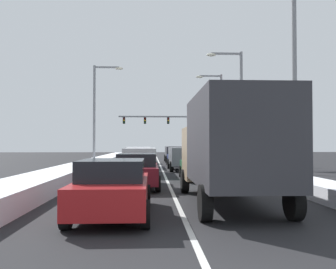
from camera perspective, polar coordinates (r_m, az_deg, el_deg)
name	(u,v)px	position (r m, az deg, el deg)	size (l,w,h in m)	color
ground_plane	(164,174)	(23.91, -0.64, -6.12)	(128.02, 128.02, 0.00)	black
lane_stripe_between_right_lane_and_center_lane	(162,169)	(28.81, -1.00, -5.33)	(0.14, 54.16, 0.01)	silver
snow_bank_right_shoulder	(228,165)	(29.44, 9.40, -4.70)	(1.47, 54.16, 0.55)	white
snow_bank_left_shoulder	(94,164)	(29.12, -11.52, -4.61)	(1.98, 54.16, 0.67)	white
box_truck_right_lane_nearest	(229,145)	(11.73, 9.47, -1.60)	(2.53, 7.20, 3.36)	#937F60
sedan_green_right_lane_second	(200,165)	(20.01, 4.98, -4.82)	(2.00, 4.50, 1.51)	#1E5633
suv_gray_right_lane_third	(183,156)	(26.94, 2.38, -3.44)	(2.16, 4.90, 1.67)	slate
sedan_navy_right_lane_fourth	(178,157)	(32.82, 1.61, -3.54)	(2.00, 4.50, 1.51)	navy
suv_charcoal_right_lane_fifth	(175,153)	(39.45, 1.06, -2.83)	(2.16, 4.90, 1.67)	#38383D
sedan_red_center_lane_nearest	(113,187)	(9.96, -8.59, -8.17)	(2.00, 4.50, 1.51)	maroon
sedan_maroon_center_lane_second	(137,170)	(16.21, -4.87, -5.60)	(2.00, 4.50, 1.51)	maroon
suv_silver_center_lane_third	(140,158)	(23.29, -4.35, -3.74)	(2.16, 4.90, 1.67)	#B7BABF
suv_white_center_lane_fourth	(138,155)	(30.31, -4.68, -3.22)	(2.16, 4.90, 1.67)	silver
sedan_black_center_lane_fifth	(142,156)	(36.34, -4.04, -3.34)	(2.00, 4.50, 1.51)	black
traffic_light_gantry	(165,125)	(53.45, -0.52, 1.49)	(10.60, 0.47, 6.20)	slate
street_lamp_right_near	(287,69)	(17.93, 18.13, 9.74)	(2.66, 0.36, 9.14)	gray
street_lamp_right_mid	(237,100)	(27.20, 10.66, 5.35)	(2.66, 0.36, 8.69)	gray
street_lamp_right_far	(218,111)	(36.89, 7.80, 3.71)	(2.66, 0.36, 8.90)	gray
street_lamp_left_mid	(98,106)	(33.23, -10.86, 4.36)	(2.66, 0.36, 8.96)	gray
roadside_sign_right	(272,118)	(29.89, 15.90, 2.57)	(3.20, 0.16, 5.50)	#59595B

